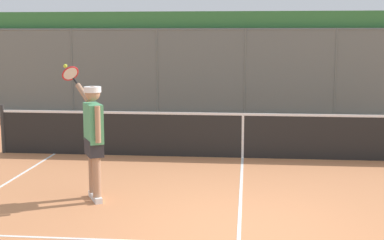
# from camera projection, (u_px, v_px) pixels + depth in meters

# --- Properties ---
(ground_plane) EXTENTS (60.00, 60.00, 0.00)m
(ground_plane) POSITION_uv_depth(u_px,v_px,m) (239.00, 228.00, 7.48)
(ground_plane) COLOR #C67A4C
(fence_backdrop) EXTENTS (19.28, 1.37, 3.32)m
(fence_backdrop) POSITION_uv_depth(u_px,v_px,m) (245.00, 66.00, 17.57)
(fence_backdrop) COLOR slate
(fence_backdrop) RESTS_ON ground
(tennis_net) EXTENTS (10.66, 0.09, 1.07)m
(tennis_net) POSITION_uv_depth(u_px,v_px,m) (243.00, 135.00, 11.76)
(tennis_net) COLOR #2D2D2D
(tennis_net) RESTS_ON ground
(tennis_player) EXTENTS (0.96, 1.21, 2.10)m
(tennis_player) POSITION_uv_depth(u_px,v_px,m) (93.00, 133.00, 8.65)
(tennis_player) COLOR silver
(tennis_player) RESTS_ON ground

